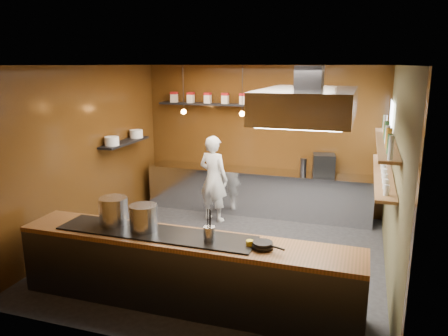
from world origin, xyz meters
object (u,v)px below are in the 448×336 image
at_px(extractor_hood, 308,104).
at_px(stockpot_small, 144,218).
at_px(chef, 213,179).
at_px(stockpot_large, 114,211).
at_px(espresso_machine, 324,165).

bearing_deg(extractor_hood, stockpot_small, -147.52).
bearing_deg(chef, stockpot_small, 107.61).
height_order(stockpot_large, stockpot_small, stockpot_large).
relative_size(stockpot_small, espresso_machine, 0.87).
bearing_deg(extractor_hood, espresso_machine, 89.55).
height_order(stockpot_large, chef, chef).
relative_size(stockpot_small, chef, 0.21).
relative_size(stockpot_large, stockpot_small, 1.06).
bearing_deg(extractor_hood, stockpot_large, -154.54).
relative_size(extractor_hood, espresso_machine, 4.87).
height_order(extractor_hood, espresso_machine, extractor_hood).
relative_size(stockpot_large, espresso_machine, 0.92).
distance_m(stockpot_small, chef, 3.07).
distance_m(stockpot_large, stockpot_small, 0.49).
xyz_separation_m(stockpot_large, stockpot_small, (0.48, -0.07, -0.02)).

